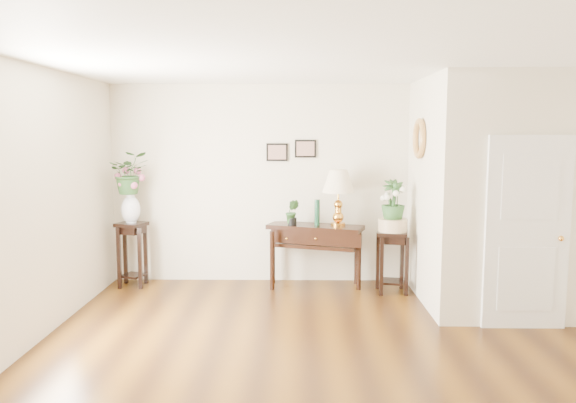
{
  "coord_description": "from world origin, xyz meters",
  "views": [
    {
      "loc": [
        -0.38,
        -5.19,
        2.11
      ],
      "look_at": [
        -0.48,
        1.3,
        1.32
      ],
      "focal_mm": 35.0,
      "sensor_mm": 36.0,
      "label": 1
    }
  ],
  "objects_px": {
    "table_lamp": "(338,200)",
    "plant_stand_a": "(132,254)",
    "console_table": "(315,256)",
    "plant_stand_b": "(392,262)"
  },
  "relations": [
    {
      "from": "plant_stand_b",
      "to": "plant_stand_a",
      "type": "bearing_deg",
      "value": 175.91
    },
    {
      "from": "console_table",
      "to": "table_lamp",
      "type": "xyz_separation_m",
      "value": [
        0.31,
        0.0,
        0.78
      ]
    },
    {
      "from": "console_table",
      "to": "plant_stand_a",
      "type": "distance_m",
      "value": 2.53
    },
    {
      "from": "table_lamp",
      "to": "plant_stand_b",
      "type": "xyz_separation_m",
      "value": [
        0.7,
        -0.26,
        -0.8
      ]
    },
    {
      "from": "table_lamp",
      "to": "plant_stand_b",
      "type": "height_order",
      "value": "table_lamp"
    },
    {
      "from": "table_lamp",
      "to": "plant_stand_a",
      "type": "height_order",
      "value": "table_lamp"
    },
    {
      "from": "console_table",
      "to": "table_lamp",
      "type": "relative_size",
      "value": 1.68
    },
    {
      "from": "console_table",
      "to": "table_lamp",
      "type": "bearing_deg",
      "value": 18.4
    },
    {
      "from": "console_table",
      "to": "table_lamp",
      "type": "height_order",
      "value": "table_lamp"
    },
    {
      "from": "table_lamp",
      "to": "plant_stand_a",
      "type": "relative_size",
      "value": 0.86
    }
  ]
}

